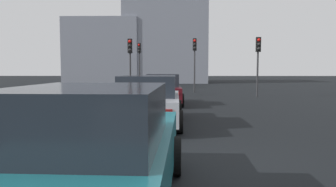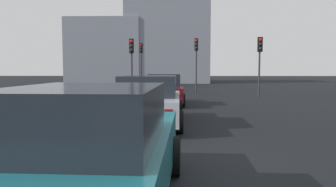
# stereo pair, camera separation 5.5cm
# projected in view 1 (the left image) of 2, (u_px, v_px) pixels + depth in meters

# --- Properties ---
(ground_plane) EXTENTS (160.00, 160.00, 0.20)m
(ground_plane) POSITION_uv_depth(u_px,v_px,m) (221.00, 170.00, 5.86)
(ground_plane) COLOR black
(car_maroon_right_lead) EXTENTS (4.22, 2.05, 1.51)m
(car_maroon_right_lead) POSITION_uv_depth(u_px,v_px,m) (163.00, 90.00, 15.84)
(car_maroon_right_lead) COLOR #510F16
(car_maroon_right_lead) RESTS_ON ground_plane
(car_silver_right_second) EXTENTS (4.54, 2.13, 1.55)m
(car_silver_right_second) POSITION_uv_depth(u_px,v_px,m) (149.00, 101.00, 10.02)
(car_silver_right_second) COLOR #A8AAB2
(car_silver_right_second) RESTS_ON ground_plane
(car_teal_right_third) EXTENTS (4.87, 2.12, 1.55)m
(car_teal_right_third) POSITION_uv_depth(u_px,v_px,m) (94.00, 154.00, 3.73)
(car_teal_right_third) COLOR #19606B
(car_teal_right_third) RESTS_ON ground_plane
(traffic_light_near_left) EXTENTS (0.32, 0.28, 3.67)m
(traffic_light_near_left) POSITION_uv_depth(u_px,v_px,m) (130.00, 55.00, 20.19)
(traffic_light_near_left) COLOR #2D2D30
(traffic_light_near_left) RESTS_ON ground_plane
(traffic_light_near_right) EXTENTS (0.32, 0.29, 4.04)m
(traffic_light_near_right) POSITION_uv_depth(u_px,v_px,m) (195.00, 54.00, 23.80)
(traffic_light_near_right) COLOR #2D2D30
(traffic_light_near_right) RESTS_ON ground_plane
(traffic_light_far_left) EXTENTS (0.32, 0.28, 3.72)m
(traffic_light_far_left) POSITION_uv_depth(u_px,v_px,m) (258.00, 54.00, 19.71)
(traffic_light_far_left) COLOR #2D2D30
(traffic_light_far_left) RESTS_ON ground_plane
(traffic_light_far_right) EXTENTS (0.33, 0.31, 4.17)m
(traffic_light_far_right) POSITION_uv_depth(u_px,v_px,m) (139.00, 56.00, 29.59)
(traffic_light_far_right) COLOR #2D2D30
(traffic_light_far_right) RESTS_ON ground_plane
(building_facade_left) EXTENTS (9.16, 10.53, 11.69)m
(building_facade_left) POSITION_uv_depth(u_px,v_px,m) (166.00, 39.00, 42.95)
(building_facade_left) COLOR gray
(building_facade_left) RESTS_ON ground_plane
(building_facade_center) EXTENTS (10.09, 9.27, 8.13)m
(building_facade_center) POSITION_uv_depth(u_px,v_px,m) (107.00, 52.00, 43.50)
(building_facade_center) COLOR gray
(building_facade_center) RESTS_ON ground_plane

